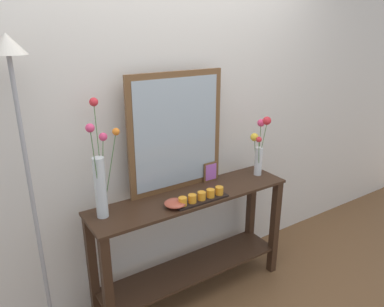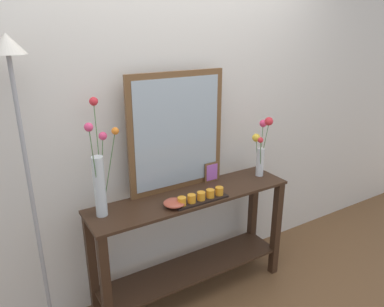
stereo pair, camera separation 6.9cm
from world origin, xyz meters
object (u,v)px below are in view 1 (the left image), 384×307
decorative_bowl (175,203)px  floor_lamp (25,157)px  mirror_leaning (177,133)px  tall_vase_left (100,176)px  candle_tray (202,197)px  console_table (192,235)px  picture_frame_small (211,172)px  vase_right (260,146)px

decorative_bowl → floor_lamp: 0.93m
floor_lamp → mirror_leaning: bearing=4.4°
tall_vase_left → candle_tray: bearing=-15.5°
console_table → decorative_bowl: (-0.19, -0.09, 0.35)m
decorative_bowl → floor_lamp: size_ratio=0.08×
mirror_leaning → picture_frame_small: 0.44m
console_table → candle_tray: bearing=-90.2°
vase_right → mirror_leaning: bearing=169.4°
tall_vase_left → floor_lamp: 0.43m
console_table → floor_lamp: (-1.00, 0.07, 0.78)m
tall_vase_left → decorative_bowl: 0.51m
candle_tray → decorative_bowl: candle_tray is taller
vase_right → decorative_bowl: bearing=-172.0°
picture_frame_small → candle_tray: bearing=-135.9°
candle_tray → decorative_bowl: (-0.19, 0.03, -0.00)m
vase_right → floor_lamp: size_ratio=0.25×
vase_right → floor_lamp: bearing=178.3°
decorative_bowl → tall_vase_left: bearing=161.2°
vase_right → picture_frame_small: vase_right is taller
mirror_leaning → vase_right: mirror_leaning is taller
console_table → tall_vase_left: bearing=175.0°
tall_vase_left → vase_right: bearing=-1.3°
console_table → floor_lamp: floor_lamp is taller
mirror_leaning → picture_frame_small: (0.28, -0.03, -0.34)m
picture_frame_small → decorative_bowl: 0.49m
console_table → tall_vase_left: 0.85m
mirror_leaning → picture_frame_small: size_ratio=5.60×
candle_tray → floor_lamp: size_ratio=0.21×
decorative_bowl → picture_frame_small: bearing=26.1°
mirror_leaning → floor_lamp: floor_lamp is taller
tall_vase_left → decorative_bowl: tall_vase_left is taller
tall_vase_left → picture_frame_small: size_ratio=4.81×
candle_tray → picture_frame_small: picture_frame_small is taller
tall_vase_left → candle_tray: (0.62, -0.17, -0.24)m
tall_vase_left → candle_tray: size_ratio=1.82×
tall_vase_left → mirror_leaning: bearing=9.2°
mirror_leaning → vase_right: (0.67, -0.12, -0.18)m
floor_lamp → tall_vase_left: bearing=-3.0°
picture_frame_small → mirror_leaning: bearing=174.6°
vase_right → decorative_bowl: (-0.83, -0.12, -0.21)m
vase_right → picture_frame_small: 0.43m
floor_lamp → vase_right: bearing=-1.7°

